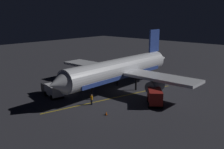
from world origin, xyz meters
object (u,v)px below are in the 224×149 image
object	(u,v)px
traffic_cone_near_left	(106,113)
baggage_truck	(52,90)
ground_crew_worker	(92,99)
catering_truck	(155,96)
airliner	(121,69)
traffic_cone_near_right	(91,95)

from	to	relation	value
traffic_cone_near_left	baggage_truck	bearing A→B (deg)	-0.55
ground_crew_worker	traffic_cone_near_left	size ratio (longest dim) A/B	3.16
baggage_truck	ground_crew_worker	size ratio (longest dim) A/B	3.43
catering_truck	ground_crew_worker	distance (m)	10.39
airliner	traffic_cone_near_right	distance (m)	7.84
traffic_cone_near_left	catering_truck	bearing A→B (deg)	-106.25
airliner	ground_crew_worker	world-z (taller)	airliner
catering_truck	baggage_truck	bearing A→B (deg)	28.82
traffic_cone_near_left	traffic_cone_near_right	size ratio (longest dim) A/B	1.00
ground_crew_worker	traffic_cone_near_right	distance (m)	4.53
ground_crew_worker	traffic_cone_near_right	world-z (taller)	ground_crew_worker
catering_truck	traffic_cone_near_left	distance (m)	9.35
airliner	baggage_truck	distance (m)	13.42
baggage_truck	catering_truck	xyz separation A→B (m)	(-15.98, -8.79, 0.13)
catering_truck	traffic_cone_near_left	bearing A→B (deg)	73.75
baggage_truck	traffic_cone_near_left	xyz separation A→B (m)	(-13.38, 0.13, -0.91)
baggage_truck	catering_truck	world-z (taller)	catering_truck
baggage_truck	traffic_cone_near_left	size ratio (longest dim) A/B	10.84
traffic_cone_near_left	traffic_cone_near_right	world-z (taller)	same
ground_crew_worker	traffic_cone_near_right	bearing A→B (deg)	-43.05
baggage_truck	catering_truck	distance (m)	18.23
baggage_truck	airliner	bearing A→B (deg)	-120.04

